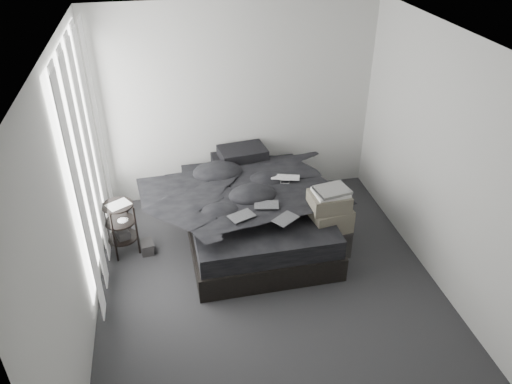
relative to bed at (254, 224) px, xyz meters
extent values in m
cube|color=#29292B|center=(-0.02, -1.02, -0.14)|extent=(3.60, 4.20, 0.01)
cube|color=white|center=(-0.02, -1.02, 2.46)|extent=(3.60, 4.20, 0.01)
cube|color=beige|center=(-0.02, 1.08, 1.16)|extent=(3.60, 0.01, 2.60)
cube|color=beige|center=(-0.02, -3.12, 1.16)|extent=(3.60, 0.01, 2.60)
cube|color=beige|center=(-1.82, -1.02, 1.16)|extent=(0.01, 4.20, 2.60)
cube|color=beige|center=(1.78, -1.02, 1.16)|extent=(0.01, 4.20, 2.60)
cube|color=white|center=(-1.80, -0.12, 1.21)|extent=(0.02, 2.00, 2.30)
cube|color=white|center=(-1.75, -0.12, 1.14)|extent=(0.06, 2.12, 2.48)
cube|color=black|center=(0.00, 0.00, 0.00)|extent=(1.66, 2.16, 0.29)
cube|color=black|center=(0.00, 0.00, 0.26)|extent=(1.59, 2.10, 0.23)
imported|color=black|center=(0.00, -0.05, 0.50)|extent=(1.61, 1.85, 0.25)
cube|color=black|center=(-0.07, 0.82, 0.44)|extent=(0.65, 0.45, 0.14)
cube|color=black|center=(0.00, 0.80, 0.58)|extent=(0.65, 0.49, 0.13)
imported|color=silver|center=(0.39, 0.06, 0.63)|extent=(0.39, 0.31, 0.03)
cube|color=black|center=(-0.24, -0.57, 0.62)|extent=(0.32, 0.27, 0.01)
cube|color=black|center=(0.06, -0.41, 0.63)|extent=(0.30, 0.22, 0.01)
cube|color=black|center=(0.20, -0.72, 0.64)|extent=(0.32, 0.30, 0.01)
cylinder|color=black|center=(-1.57, -0.03, 0.18)|extent=(0.45, 0.45, 0.65)
cube|color=white|center=(-1.55, -0.04, 0.51)|extent=(0.31, 0.29, 0.01)
cube|color=black|center=(-1.30, -0.10, -0.07)|extent=(0.15, 0.21, 0.14)
cube|color=black|center=(0.76, -0.51, 0.03)|extent=(0.51, 0.41, 0.35)
cube|color=#5E584A|center=(0.77, -0.52, 0.34)|extent=(0.50, 0.42, 0.27)
cube|color=#5E584A|center=(0.75, -0.51, 0.57)|extent=(0.44, 0.36, 0.19)
cube|color=silver|center=(0.76, -0.51, 0.68)|extent=(0.39, 0.32, 0.04)
cube|color=silver|center=(0.77, -0.52, 0.72)|extent=(0.40, 0.34, 0.03)
camera|label=1|loc=(-0.94, -4.91, 3.56)|focal=35.00mm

